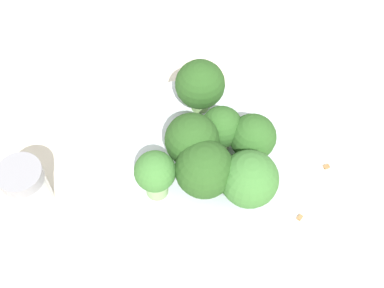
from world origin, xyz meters
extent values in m
plane|color=beige|center=(0.00, 0.00, 0.00)|extent=(3.00, 3.00, 0.00)
cylinder|color=silver|center=(0.00, 0.00, 0.03)|extent=(0.19, 0.19, 0.05)
cylinder|color=#7A9E5B|center=(-0.01, 0.03, 0.06)|extent=(0.02, 0.02, 0.03)
sphere|color=#28511E|center=(-0.01, 0.03, 0.09)|extent=(0.05, 0.05, 0.05)
cylinder|color=#7A9E5B|center=(-0.03, -0.01, 0.06)|extent=(0.02, 0.02, 0.02)
sphere|color=#2D5B23|center=(-0.03, -0.01, 0.08)|extent=(0.04, 0.04, 0.04)
cylinder|color=#8EB770|center=(0.00, 0.00, 0.07)|extent=(0.02, 0.02, 0.03)
sphere|color=#28511E|center=(0.00, 0.00, 0.09)|extent=(0.05, 0.05, 0.05)
cylinder|color=#8EB770|center=(0.04, 0.02, 0.07)|extent=(0.03, 0.03, 0.03)
sphere|color=#3D7533|center=(0.04, 0.02, 0.09)|extent=(0.04, 0.04, 0.04)
cylinder|color=#84AD66|center=(-0.02, -0.06, 0.07)|extent=(0.02, 0.02, 0.03)
sphere|color=#28511E|center=(-0.02, -0.06, 0.09)|extent=(0.05, 0.05, 0.05)
cylinder|color=#7A9E5B|center=(-0.04, 0.04, 0.06)|extent=(0.02, 0.02, 0.02)
sphere|color=#3D7533|center=(-0.04, 0.04, 0.08)|extent=(0.05, 0.05, 0.05)
cylinder|color=#8EB770|center=(-0.05, 0.00, 0.06)|extent=(0.02, 0.02, 0.02)
sphere|color=#2D5B23|center=(-0.05, 0.00, 0.08)|extent=(0.04, 0.04, 0.04)
cylinder|color=silver|center=(0.16, -0.01, 0.02)|extent=(0.04, 0.04, 0.05)
cylinder|color=gray|center=(0.16, -0.01, 0.05)|extent=(0.04, 0.04, 0.01)
cube|color=olive|center=(-0.14, 0.00, 0.00)|extent=(0.01, 0.01, 0.01)
cube|color=olive|center=(-0.10, 0.05, 0.00)|extent=(0.01, 0.01, 0.01)
cube|color=#AD7F4C|center=(-0.10, -0.07, 0.00)|extent=(0.01, 0.01, 0.01)
camera|label=1|loc=(0.04, 0.25, 0.47)|focal=50.00mm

